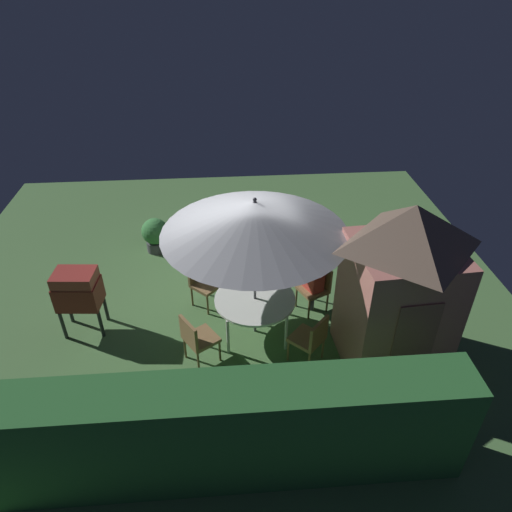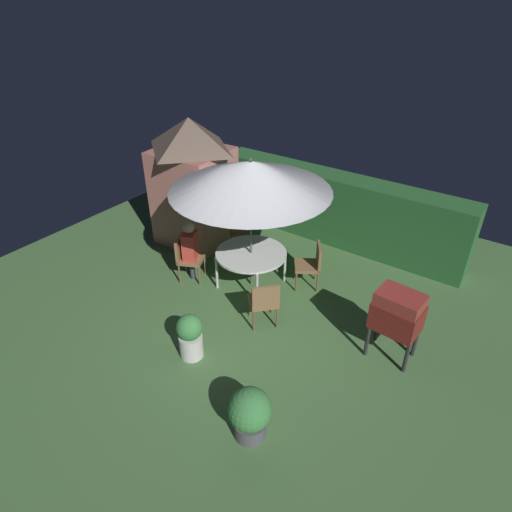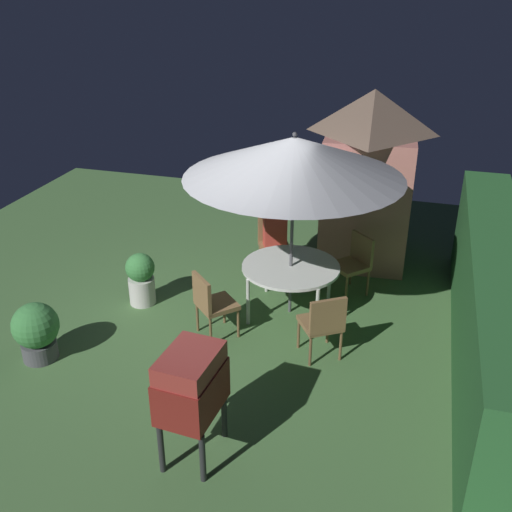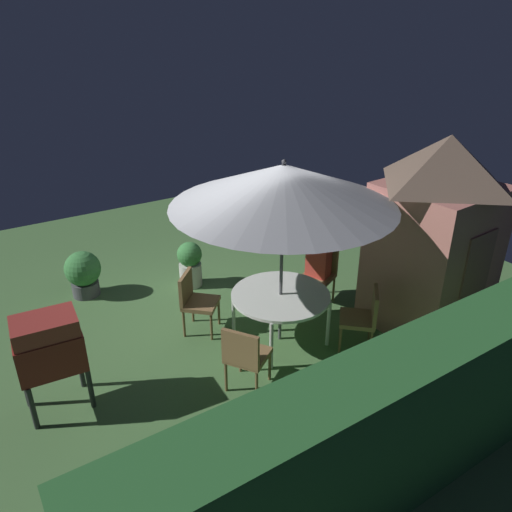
{
  "view_description": "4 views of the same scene",
  "coord_description": "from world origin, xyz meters",
  "px_view_note": "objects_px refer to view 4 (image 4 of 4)",
  "views": [
    {
      "loc": [
        -0.06,
        6.87,
        5.56
      ],
      "look_at": [
        -0.58,
        0.31,
        1.12
      ],
      "focal_mm": 32.38,
      "sensor_mm": 36.0,
      "label": 1
    },
    {
      "loc": [
        3.6,
        -4.68,
        5.05
      ],
      "look_at": [
        0.04,
        0.35,
        1.17
      ],
      "focal_mm": 30.74,
      "sensor_mm": 36.0,
      "label": 2
    },
    {
      "loc": [
        6.56,
        2.53,
        4.42
      ],
      "look_at": [
        -0.1,
        0.6,
        1.02
      ],
      "focal_mm": 41.8,
      "sensor_mm": 36.0,
      "label": 3
    },
    {
      "loc": [
        2.87,
        5.59,
        4.05
      ],
      "look_at": [
        -0.43,
        0.48,
        1.12
      ],
      "focal_mm": 34.27,
      "sensor_mm": 36.0,
      "label": 4
    }
  ],
  "objects_px": {
    "garden_shed": "(435,234)",
    "chair_toward_house": "(364,315)",
    "potted_plant_by_grill": "(190,263)",
    "chair_far_side": "(195,298)",
    "chair_toward_hedge": "(245,354)",
    "potted_plant_by_shed": "(83,272)",
    "bbq_grill": "(49,346)",
    "person_in_red": "(319,258)",
    "patio_table": "(281,297)",
    "patio_umbrella": "(283,185)",
    "chair_near_shed": "(320,271)"
  },
  "relations": [
    {
      "from": "chair_far_side",
      "to": "chair_toward_hedge",
      "type": "distance_m",
      "value": 1.48
    },
    {
      "from": "chair_near_shed",
      "to": "chair_toward_house",
      "type": "distance_m",
      "value": 1.35
    },
    {
      "from": "bbq_grill",
      "to": "chair_far_side",
      "type": "distance_m",
      "value": 2.13
    },
    {
      "from": "bbq_grill",
      "to": "chair_far_side",
      "type": "height_order",
      "value": "bbq_grill"
    },
    {
      "from": "chair_toward_house",
      "to": "person_in_red",
      "type": "bearing_deg",
      "value": -101.35
    },
    {
      "from": "patio_table",
      "to": "potted_plant_by_grill",
      "type": "bearing_deg",
      "value": -80.49
    },
    {
      "from": "bbq_grill",
      "to": "chair_toward_hedge",
      "type": "relative_size",
      "value": 1.33
    },
    {
      "from": "chair_far_side",
      "to": "potted_plant_by_grill",
      "type": "xyz_separation_m",
      "value": [
        -0.53,
        -1.26,
        -0.11
      ]
    },
    {
      "from": "garden_shed",
      "to": "chair_toward_house",
      "type": "relative_size",
      "value": 3.07
    },
    {
      "from": "bbq_grill",
      "to": "garden_shed",
      "type": "bearing_deg",
      "value": 168.12
    },
    {
      "from": "bbq_grill",
      "to": "chair_toward_house",
      "type": "xyz_separation_m",
      "value": [
        -3.72,
        1.06,
        -0.33
      ]
    },
    {
      "from": "bbq_grill",
      "to": "chair_far_side",
      "type": "xyz_separation_m",
      "value": [
        -2.03,
        -0.55,
        -0.33
      ]
    },
    {
      "from": "chair_toward_hedge",
      "to": "potted_plant_by_grill",
      "type": "xyz_separation_m",
      "value": [
        -0.61,
        -2.73,
        -0.11
      ]
    },
    {
      "from": "patio_table",
      "to": "potted_plant_by_shed",
      "type": "relative_size",
      "value": 1.77
    },
    {
      "from": "garden_shed",
      "to": "chair_toward_hedge",
      "type": "distance_m",
      "value": 3.15
    },
    {
      "from": "chair_near_shed",
      "to": "potted_plant_by_grill",
      "type": "bearing_deg",
      "value": -46.08
    },
    {
      "from": "patio_table",
      "to": "chair_toward_hedge",
      "type": "distance_m",
      "value": 1.16
    },
    {
      "from": "bbq_grill",
      "to": "potted_plant_by_grill",
      "type": "distance_m",
      "value": 3.16
    },
    {
      "from": "garden_shed",
      "to": "chair_near_shed",
      "type": "height_order",
      "value": "garden_shed"
    },
    {
      "from": "person_in_red",
      "to": "chair_toward_house",
      "type": "bearing_deg",
      "value": 78.65
    },
    {
      "from": "chair_toward_hedge",
      "to": "potted_plant_by_shed",
      "type": "distance_m",
      "value": 3.5
    },
    {
      "from": "patio_umbrella",
      "to": "potted_plant_by_shed",
      "type": "xyz_separation_m",
      "value": [
        1.94,
        -2.73,
        -1.84
      ]
    },
    {
      "from": "chair_far_side",
      "to": "potted_plant_by_grill",
      "type": "distance_m",
      "value": 1.37
    },
    {
      "from": "bbq_grill",
      "to": "chair_toward_hedge",
      "type": "xyz_separation_m",
      "value": [
        -1.95,
        0.92,
        -0.33
      ]
    },
    {
      "from": "potted_plant_by_grill",
      "to": "chair_far_side",
      "type": "bearing_deg",
      "value": 67.29
    },
    {
      "from": "patio_umbrella",
      "to": "potted_plant_by_shed",
      "type": "distance_m",
      "value": 3.82
    },
    {
      "from": "garden_shed",
      "to": "patio_table",
      "type": "xyz_separation_m",
      "value": [
        2.06,
        -0.75,
        -0.73
      ]
    },
    {
      "from": "patio_umbrella",
      "to": "chair_near_shed",
      "type": "xyz_separation_m",
      "value": [
        -1.15,
        -0.54,
        -1.73
      ]
    },
    {
      "from": "chair_toward_house",
      "to": "person_in_red",
      "type": "height_order",
      "value": "person_in_red"
    },
    {
      "from": "patio_table",
      "to": "patio_umbrella",
      "type": "distance_m",
      "value": 1.57
    },
    {
      "from": "patio_table",
      "to": "person_in_red",
      "type": "relative_size",
      "value": 1.07
    },
    {
      "from": "patio_table",
      "to": "person_in_red",
      "type": "distance_m",
      "value": 1.19
    },
    {
      "from": "garden_shed",
      "to": "potted_plant_by_shed",
      "type": "relative_size",
      "value": 3.63
    },
    {
      "from": "chair_far_side",
      "to": "chair_near_shed",
      "type": "bearing_deg",
      "value": 171.51
    },
    {
      "from": "patio_table",
      "to": "chair_near_shed",
      "type": "bearing_deg",
      "value": -154.84
    },
    {
      "from": "garden_shed",
      "to": "chair_far_side",
      "type": "bearing_deg",
      "value": -28.49
    },
    {
      "from": "chair_far_side",
      "to": "person_in_red",
      "type": "distance_m",
      "value": 2.0
    },
    {
      "from": "potted_plant_by_shed",
      "to": "person_in_red",
      "type": "xyz_separation_m",
      "value": [
        -3.02,
        2.22,
        0.38
      ]
    },
    {
      "from": "patio_table",
      "to": "bbq_grill",
      "type": "bearing_deg",
      "value": -5.73
    },
    {
      "from": "patio_table",
      "to": "chair_toward_hedge",
      "type": "height_order",
      "value": "chair_toward_hedge"
    },
    {
      "from": "chair_far_side",
      "to": "chair_toward_house",
      "type": "xyz_separation_m",
      "value": [
        -1.7,
        1.62,
        0.0
      ]
    },
    {
      "from": "bbq_grill",
      "to": "chair_toward_hedge",
      "type": "height_order",
      "value": "bbq_grill"
    },
    {
      "from": "patio_umbrella",
      "to": "potted_plant_by_shed",
      "type": "bearing_deg",
      "value": -54.54
    },
    {
      "from": "chair_toward_house",
      "to": "potted_plant_by_grill",
      "type": "xyz_separation_m",
      "value": [
        1.17,
        -2.87,
        -0.11
      ]
    },
    {
      "from": "bbq_grill",
      "to": "chair_far_side",
      "type": "relative_size",
      "value": 1.33
    },
    {
      "from": "chair_toward_hedge",
      "to": "chair_toward_house",
      "type": "height_order",
      "value": "same"
    },
    {
      "from": "bbq_grill",
      "to": "potted_plant_by_shed",
      "type": "relative_size",
      "value": 1.58
    },
    {
      "from": "patio_table",
      "to": "chair_far_side",
      "type": "distance_m",
      "value": 1.23
    },
    {
      "from": "potted_plant_by_shed",
      "to": "potted_plant_by_grill",
      "type": "xyz_separation_m",
      "value": [
        -1.59,
        0.63,
        -0.0
      ]
    },
    {
      "from": "patio_umbrella",
      "to": "chair_near_shed",
      "type": "bearing_deg",
      "value": -154.84
    }
  ]
}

